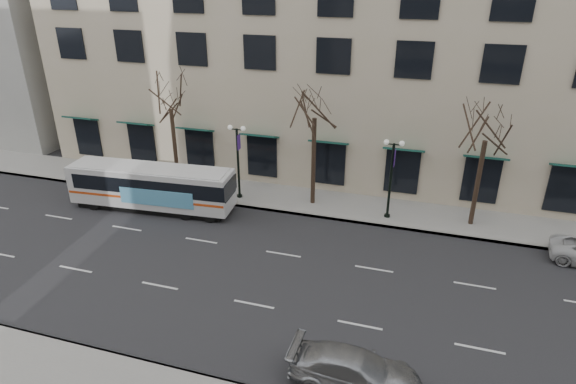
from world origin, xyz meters
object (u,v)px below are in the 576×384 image
at_px(lamp_post_left, 238,159).
at_px(silver_car, 355,371).
at_px(tree_far_mid, 315,103).
at_px(tree_far_right, 488,125).
at_px(tree_far_left, 169,95).
at_px(city_bus, 153,186).
at_px(lamp_post_right, 391,176).

xyz_separation_m(lamp_post_left, silver_car, (10.34, -13.94, -2.22)).
relative_size(tree_far_mid, tree_far_right, 1.06).
distance_m(tree_far_mid, lamp_post_left, 6.40).
bearing_deg(tree_far_left, silver_car, -43.46).
xyz_separation_m(tree_far_right, silver_car, (-4.65, -14.54, -5.70)).
bearing_deg(tree_far_left, lamp_post_left, -6.83).
distance_m(tree_far_left, city_bus, 6.25).
distance_m(tree_far_left, tree_far_mid, 10.00).
bearing_deg(tree_far_mid, silver_car, -69.82).
bearing_deg(tree_far_right, city_bus, -169.70).
height_order(tree_far_mid, lamp_post_right, tree_far_mid).
relative_size(tree_far_right, city_bus, 0.74).
relative_size(tree_far_right, silver_car, 1.61).
height_order(tree_far_left, lamp_post_left, tree_far_left).
height_order(tree_far_mid, tree_far_right, tree_far_mid).
height_order(tree_far_mid, city_bus, tree_far_mid).
bearing_deg(lamp_post_left, tree_far_left, 173.17).
bearing_deg(lamp_post_right, tree_far_left, 177.71).
height_order(tree_far_mid, lamp_post_left, tree_far_mid).
bearing_deg(tree_far_mid, city_bus, -159.82).
bearing_deg(tree_far_left, lamp_post_right, -2.29).
xyz_separation_m(city_bus, silver_car, (15.12, -10.95, -0.87)).
height_order(lamp_post_left, lamp_post_right, same).
bearing_deg(tree_far_right, lamp_post_left, -177.71).
bearing_deg(tree_far_right, silver_car, -107.75).
xyz_separation_m(tree_far_mid, silver_car, (5.35, -14.54, -6.18)).
xyz_separation_m(tree_far_mid, lamp_post_right, (5.01, -0.60, -3.96)).
relative_size(tree_far_mid, city_bus, 0.79).
bearing_deg(lamp_post_left, tree_far_mid, 6.85).
distance_m(lamp_post_left, silver_car, 17.50).
bearing_deg(tree_far_left, city_bus, -86.33).
xyz_separation_m(tree_far_right, lamp_post_left, (-14.99, -0.60, -3.48)).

